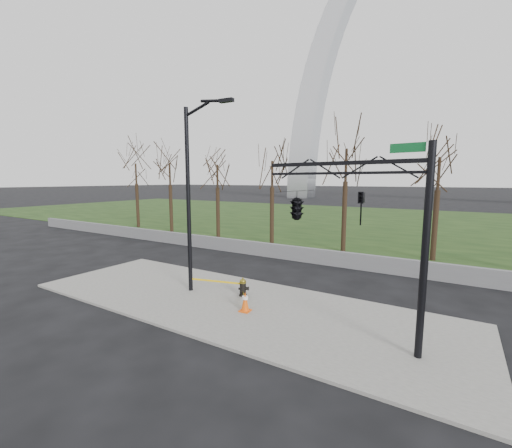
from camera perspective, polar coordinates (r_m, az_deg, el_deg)
The scene contains 11 objects.
ground at distance 13.75m, azimuth -4.49°, elevation -13.67°, with size 500.00×500.00×0.00m, color black.
sidewalk at distance 13.73m, azimuth -4.49°, elevation -13.47°, with size 18.00×6.00×0.10m, color slate.
grass_strip at distance 41.33m, azimuth 20.80°, elevation 0.28°, with size 120.00×40.00×0.06m, color black.
guardrail at distance 20.35m, azimuth 8.94°, elevation -5.33°, with size 60.00×0.30×0.90m, color #59595B.
gateway_arch at distance 89.97m, azimuth 27.89°, elevation 24.64°, with size 66.00×6.00×65.00m, color silver, non-canonical shape.
tree_row at distance 23.30m, azimuth 15.19°, elevation 4.74°, with size 47.98×4.00×7.82m.
fire_hydrant at distance 14.20m, azimuth -2.25°, elevation -10.94°, with size 0.50×0.34×0.80m.
traffic_cone at distance 12.64m, azimuth -1.90°, elevation -13.31°, with size 0.43×0.43×0.75m.
street_light at distance 14.34m, azimuth -11.00°, elevation 6.32°, with size 2.39×0.36×8.21m.
traffic_signal_mast at distance 10.81m, azimuth 10.55°, elevation 3.02°, with size 5.07×2.53×6.00m.
caution_tape at distance 14.13m, azimuth -5.10°, elevation -10.97°, with size 3.40×1.34×0.41m.
Camera 1 is at (7.58, -10.32, 5.00)m, focal length 23.06 mm.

